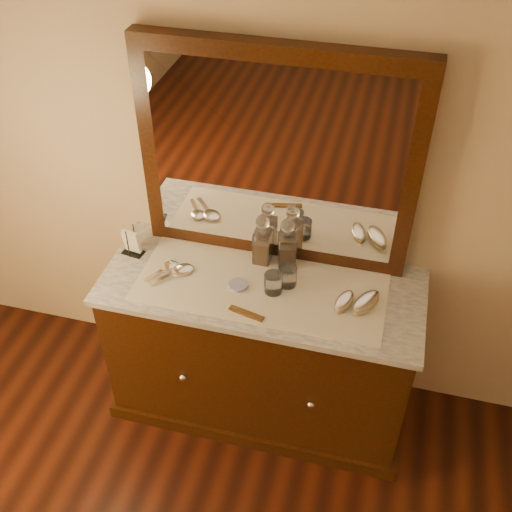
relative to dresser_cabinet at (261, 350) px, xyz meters
name	(u,v)px	position (x,y,z in m)	size (l,w,h in m)	color
dresser_cabinet	(261,350)	(0.00, 0.00, 0.00)	(1.40, 0.55, 0.82)	black
dresser_plinth	(261,396)	(0.00, 0.00, -0.37)	(1.46, 0.59, 0.08)	black
knob_left	(183,377)	(-0.30, -0.28, 0.04)	(0.04, 0.04, 0.04)	silver
knob_right	(311,405)	(0.30, -0.28, 0.04)	(0.04, 0.04, 0.04)	silver
marble_top	(262,287)	(0.00, 0.00, 0.42)	(1.44, 0.59, 0.03)	white
mirror_frame	(277,159)	(0.00, 0.25, 0.94)	(1.20, 0.08, 1.00)	black
mirror_glass	(275,164)	(0.00, 0.21, 0.94)	(1.06, 0.01, 0.86)	white
lace_runner	(261,287)	(0.00, -0.02, 0.44)	(1.10, 0.45, 0.00)	white
pin_dish	(238,285)	(-0.10, -0.04, 0.45)	(0.09, 0.09, 0.02)	silver
comb	(246,313)	(-0.02, -0.20, 0.45)	(0.16, 0.03, 0.01)	brown
napkin_rack	(132,243)	(-0.64, 0.06, 0.50)	(0.11, 0.07, 0.15)	black
decanter_left	(262,244)	(-0.04, 0.16, 0.54)	(0.08, 0.08, 0.26)	brown
decanter_right	(287,248)	(0.08, 0.15, 0.54)	(0.10, 0.10, 0.26)	brown
brush_near	(344,302)	(0.37, -0.04, 0.46)	(0.10, 0.15, 0.04)	tan
brush_far	(366,302)	(0.46, -0.02, 0.47)	(0.14, 0.18, 0.05)	tan
hand_mirror_outer	(166,268)	(-0.44, -0.01, 0.45)	(0.14, 0.18, 0.02)	silver
hand_mirror_inner	(179,272)	(-0.38, -0.02, 0.45)	(0.19, 0.20, 0.02)	silver
tumblers	(281,280)	(0.09, 0.00, 0.49)	(0.13, 0.14, 0.09)	white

